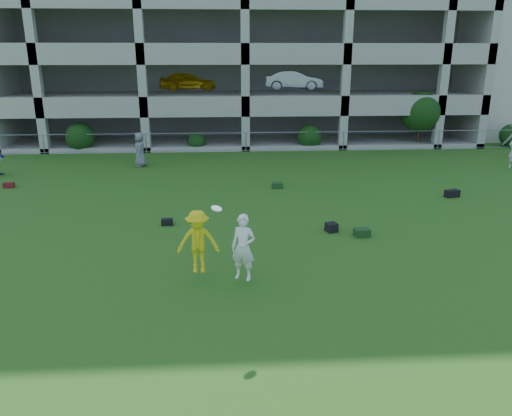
{
  "coord_description": "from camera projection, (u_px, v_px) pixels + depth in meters",
  "views": [
    {
      "loc": [
        -1.31,
        -11.04,
        5.82
      ],
      "look_at": [
        -0.41,
        3.0,
        1.4
      ],
      "focal_mm": 35.0,
      "sensor_mm": 36.0,
      "label": 1
    }
  ],
  "objects": [
    {
      "name": "bystander_c",
      "position": [
        140.0,
        150.0,
        26.22
      ],
      "size": [
        0.72,
        0.97,
        1.8
      ],
      "primitive_type": "imported",
      "rotation": [
        0.0,
        0.0,
        -1.4
      ],
      "color": "slate",
      "rests_on": "ground"
    },
    {
      "name": "frisbee_contest",
      "position": [
        211.0,
        243.0,
        12.84
      ],
      "size": [
        2.08,
        0.86,
        2.02
      ],
      "color": "yellow",
      "rests_on": "ground"
    },
    {
      "name": "bag_green_g",
      "position": [
        277.0,
        185.0,
        22.22
      ],
      "size": [
        0.51,
        0.32,
        0.25
      ],
      "primitive_type": "cube",
      "rotation": [
        0.0,
        0.0,
        -0.04
      ],
      "color": "#163B15",
      "rests_on": "ground"
    },
    {
      "name": "ground",
      "position": [
        280.0,
        298.0,
        12.33
      ],
      "size": [
        100.0,
        100.0,
        0.0
      ],
      "primitive_type": "plane",
      "color": "#235114",
      "rests_on": "ground"
    },
    {
      "name": "parking_garage",
      "position": [
        240.0,
        49.0,
        36.91
      ],
      "size": [
        30.0,
        14.0,
        12.0
      ],
      "color": "#9E998C",
      "rests_on": "ground"
    },
    {
      "name": "bag_black_b",
      "position": [
        167.0,
        222.0,
        17.49
      ],
      "size": [
        0.42,
        0.28,
        0.22
      ],
      "primitive_type": "cube",
      "rotation": [
        0.0,
        0.0,
        0.07
      ],
      "color": "black",
      "rests_on": "ground"
    },
    {
      "name": "bag_green_c",
      "position": [
        362.0,
        233.0,
        16.4
      ],
      "size": [
        0.53,
        0.39,
        0.26
      ],
      "primitive_type": "cube",
      "rotation": [
        0.0,
        0.0,
        0.09
      ],
      "color": "#153A15",
      "rests_on": "ground"
    },
    {
      "name": "bag_red_f",
      "position": [
        9.0,
        185.0,
        22.29
      ],
      "size": [
        0.48,
        0.33,
        0.24
      ],
      "primitive_type": "cube",
      "rotation": [
        0.0,
        0.0,
        0.1
      ],
      "color": "#580F1F",
      "rests_on": "ground"
    },
    {
      "name": "bag_black_e",
      "position": [
        452.0,
        194.0,
        20.86
      ],
      "size": [
        0.65,
        0.44,
        0.3
      ],
      "primitive_type": "cube",
      "rotation": [
        0.0,
        0.0,
        0.25
      ],
      "color": "black",
      "rests_on": "ground"
    },
    {
      "name": "shrub_row",
      "position": [
        319.0,
        124.0,
        30.92
      ],
      "size": [
        34.38,
        2.52,
        3.5
      ],
      "color": "#163D11",
      "rests_on": "ground"
    },
    {
      "name": "crate_d",
      "position": [
        331.0,
        227.0,
        16.84
      ],
      "size": [
        0.44,
        0.44,
        0.3
      ],
      "primitive_type": "cube",
      "rotation": [
        0.0,
        0.0,
        0.31
      ],
      "color": "black",
      "rests_on": "ground"
    },
    {
      "name": "fence",
      "position": [
        246.0,
        142.0,
        30.24
      ],
      "size": [
        36.06,
        0.06,
        1.2
      ],
      "color": "gray",
      "rests_on": "ground"
    }
  ]
}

